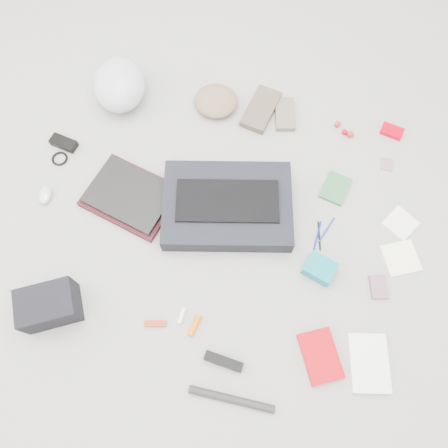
% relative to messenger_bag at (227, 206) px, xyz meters
% --- Properties ---
extents(ground_plane, '(4.00, 4.00, 0.00)m').
position_rel_messenger_bag_xyz_m(ground_plane, '(0.00, -0.08, -0.04)').
color(ground_plane, gray).
extents(messenger_bag, '(0.57, 0.44, 0.09)m').
position_rel_messenger_bag_xyz_m(messenger_bag, '(0.00, 0.00, 0.00)').
color(messenger_bag, black).
rests_on(messenger_bag, ground_plane).
extents(bag_flap, '(0.43, 0.25, 0.01)m').
position_rel_messenger_bag_xyz_m(bag_flap, '(-0.00, 0.00, 0.05)').
color(bag_flap, black).
rests_on(bag_flap, messenger_bag).
extents(laptop_sleeve, '(0.42, 0.36, 0.02)m').
position_rel_messenger_bag_xyz_m(laptop_sleeve, '(-0.41, -0.01, -0.03)').
color(laptop_sleeve, '#3C1318').
rests_on(laptop_sleeve, ground_plane).
extents(laptop, '(0.38, 0.33, 0.02)m').
position_rel_messenger_bag_xyz_m(laptop, '(-0.41, -0.01, -0.01)').
color(laptop, black).
rests_on(laptop, laptop_sleeve).
extents(bike_helmet, '(0.29, 0.33, 0.17)m').
position_rel_messenger_bag_xyz_m(bike_helmet, '(-0.57, 0.49, 0.04)').
color(bike_helmet, silver).
rests_on(bike_helmet, ground_plane).
extents(beanie, '(0.22, 0.21, 0.07)m').
position_rel_messenger_bag_xyz_m(beanie, '(-0.14, 0.51, -0.01)').
color(beanie, '#7C644F').
rests_on(beanie, ground_plane).
extents(mitten_left, '(0.17, 0.25, 0.03)m').
position_rel_messenger_bag_xyz_m(mitten_left, '(0.07, 0.51, -0.03)').
color(mitten_left, brown).
rests_on(mitten_left, ground_plane).
extents(mitten_right, '(0.11, 0.18, 0.03)m').
position_rel_messenger_bag_xyz_m(mitten_right, '(0.18, 0.51, -0.03)').
color(mitten_right, '#6D6153').
rests_on(mitten_right, ground_plane).
extents(power_brick, '(0.13, 0.08, 0.03)m').
position_rel_messenger_bag_xyz_m(power_brick, '(-0.76, 0.19, -0.03)').
color(power_brick, black).
rests_on(power_brick, ground_plane).
extents(cable_coil, '(0.08, 0.08, 0.01)m').
position_rel_messenger_bag_xyz_m(cable_coil, '(-0.76, 0.12, -0.04)').
color(cable_coil, black).
rests_on(cable_coil, ground_plane).
extents(mouse, '(0.07, 0.10, 0.03)m').
position_rel_messenger_bag_xyz_m(mouse, '(-0.76, -0.07, -0.03)').
color(mouse, '#B9B8CC').
rests_on(mouse, ground_plane).
extents(camera_bag, '(0.25, 0.22, 0.13)m').
position_rel_messenger_bag_xyz_m(camera_bag, '(-0.58, -0.52, 0.02)').
color(camera_bag, black).
rests_on(camera_bag, ground_plane).
extents(multitool, '(0.08, 0.04, 0.01)m').
position_rel_messenger_bag_xyz_m(multitool, '(-0.19, -0.50, -0.04)').
color(multitool, '#A3290C').
rests_on(multitool, ground_plane).
extents(toiletry_tube_white, '(0.02, 0.06, 0.02)m').
position_rel_messenger_bag_xyz_m(toiletry_tube_white, '(-0.10, -0.46, -0.03)').
color(toiletry_tube_white, white).
rests_on(toiletry_tube_white, ground_plane).
extents(toiletry_tube_orange, '(0.04, 0.08, 0.02)m').
position_rel_messenger_bag_xyz_m(toiletry_tube_orange, '(-0.04, -0.49, -0.03)').
color(toiletry_tube_orange, '#E46003').
rests_on(toiletry_tube_orange, ground_plane).
extents(u_lock, '(0.15, 0.06, 0.03)m').
position_rel_messenger_bag_xyz_m(u_lock, '(0.09, -0.60, -0.03)').
color(u_lock, black).
rests_on(u_lock, ground_plane).
extents(bike_pump, '(0.31, 0.04, 0.03)m').
position_rel_messenger_bag_xyz_m(bike_pump, '(0.13, -0.72, -0.03)').
color(bike_pump, black).
rests_on(bike_pump, ground_plane).
extents(book_red, '(0.19, 0.22, 0.02)m').
position_rel_messenger_bag_xyz_m(book_red, '(0.43, -0.52, -0.03)').
color(book_red, red).
rests_on(book_red, ground_plane).
extents(book_white, '(0.17, 0.22, 0.02)m').
position_rel_messenger_bag_xyz_m(book_white, '(0.60, -0.51, -0.03)').
color(book_white, white).
rests_on(book_white, ground_plane).
extents(notepad, '(0.14, 0.16, 0.02)m').
position_rel_messenger_bag_xyz_m(notepad, '(0.43, 0.17, -0.04)').
color(notepad, '#2C6539').
rests_on(notepad, ground_plane).
extents(pen_blue, '(0.02, 0.13, 0.01)m').
position_rel_messenger_bag_xyz_m(pen_blue, '(0.38, -0.05, -0.04)').
color(pen_blue, '#10199A').
rests_on(pen_blue, ground_plane).
extents(pen_black, '(0.03, 0.12, 0.01)m').
position_rel_messenger_bag_xyz_m(pen_black, '(0.39, -0.05, -0.04)').
color(pen_black, black).
rests_on(pen_black, ground_plane).
extents(pen_navy, '(0.06, 0.12, 0.01)m').
position_rel_messenger_bag_xyz_m(pen_navy, '(0.41, -0.02, -0.04)').
color(pen_navy, navy).
rests_on(pen_navy, ground_plane).
extents(accordion_wallet, '(0.14, 0.13, 0.06)m').
position_rel_messenger_bag_xyz_m(accordion_wallet, '(0.39, -0.20, -0.01)').
color(accordion_wallet, '#077A8D').
rests_on(accordion_wallet, ground_plane).
extents(card_deck, '(0.08, 0.10, 0.02)m').
position_rel_messenger_bag_xyz_m(card_deck, '(0.63, -0.23, -0.03)').
color(card_deck, '#855D70').
rests_on(card_deck, ground_plane).
extents(napkin_top, '(0.16, 0.16, 0.01)m').
position_rel_messenger_bag_xyz_m(napkin_top, '(0.71, 0.06, -0.04)').
color(napkin_top, white).
rests_on(napkin_top, ground_plane).
extents(napkin_bottom, '(0.17, 0.17, 0.01)m').
position_rel_messenger_bag_xyz_m(napkin_bottom, '(0.71, -0.09, -0.04)').
color(napkin_bottom, white).
rests_on(napkin_bottom, ground_plane).
extents(lollipop_a, '(0.04, 0.04, 0.03)m').
position_rel_messenger_bag_xyz_m(lollipop_a, '(0.42, 0.49, -0.03)').
color(lollipop_a, '#A22C1A').
rests_on(lollipop_a, ground_plane).
extents(lollipop_b, '(0.03, 0.03, 0.03)m').
position_rel_messenger_bag_xyz_m(lollipop_b, '(0.45, 0.46, -0.03)').
color(lollipop_b, '#A9001B').
rests_on(lollipop_b, ground_plane).
extents(lollipop_c, '(0.03, 0.03, 0.03)m').
position_rel_messenger_bag_xyz_m(lollipop_c, '(0.48, 0.45, -0.03)').
color(lollipop_c, '#B3201D').
rests_on(lollipop_c, ground_plane).
extents(altoids_tin, '(0.11, 0.08, 0.02)m').
position_rel_messenger_bag_xyz_m(altoids_tin, '(0.66, 0.50, -0.03)').
color(altoids_tin, '#C40013').
rests_on(altoids_tin, ground_plane).
extents(stamp_sheet, '(0.05, 0.06, 0.00)m').
position_rel_messenger_bag_xyz_m(stamp_sheet, '(0.65, 0.33, -0.04)').
color(stamp_sheet, gray).
rests_on(stamp_sheet, ground_plane).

